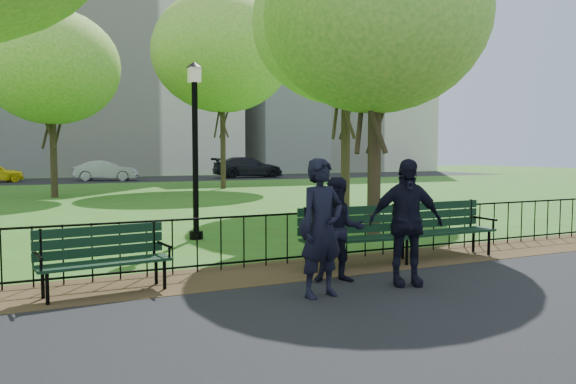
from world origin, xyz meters
name	(u,v)px	position (x,y,z in m)	size (l,w,h in m)	color
ground	(360,289)	(0.00, 0.00, 0.00)	(120.00, 120.00, 0.00)	#3A6019
asphalt_path	(572,372)	(0.00, -3.40, 0.01)	(60.00, 9.20, 0.01)	black
dirt_strip	(311,268)	(0.00, 1.50, 0.01)	(60.00, 1.60, 0.01)	#3D2A18
far_street	(88,180)	(0.00, 35.00, 0.01)	(70.00, 9.00, 0.01)	black
iron_fence	(298,235)	(0.00, 2.00, 0.50)	(24.06, 0.06, 1.00)	black
apartment_mid	(91,9)	(2.00, 48.00, 15.00)	(24.00, 15.00, 30.00)	silver
apartment_east	(322,61)	(26.00, 48.00, 12.00)	(20.00, 15.00, 24.00)	beige
park_bench_main	(339,229)	(0.44, 1.33, 0.67)	(2.11, 0.78, 1.10)	black
park_bench_left_a	(103,252)	(-3.33, 1.30, 0.57)	(1.82, 0.74, 1.00)	black
park_bench_right_a	(443,223)	(2.71, 1.40, 0.63)	(1.96, 0.63, 1.11)	black
lamppost	(195,143)	(-0.80, 5.50, 2.14)	(0.35, 0.35, 3.93)	black
tree_near_e	(376,17)	(3.23, 4.41, 5.08)	(5.25, 5.25, 7.32)	#2D2116
tree_mid_e	(346,24)	(6.10, 10.40, 6.40)	(6.62, 6.62, 9.22)	#2D2116
tree_far_c	(51,67)	(-2.98, 19.60, 5.60)	(5.79, 5.79, 8.07)	#2D2116
tree_far_e	(222,52)	(5.61, 22.21, 7.28)	(7.52, 7.52, 10.48)	#2D2116
person_left	(322,228)	(-0.73, -0.18, 0.94)	(0.67, 0.44, 1.85)	black
person_mid	(339,230)	(-0.08, 0.45, 0.79)	(0.76, 0.40, 1.56)	black
person_right	(406,222)	(0.69, -0.12, 0.93)	(1.08, 0.44, 1.84)	black
sedan_silver	(107,171)	(1.09, 33.63, 0.70)	(1.47, 4.20, 1.38)	#999CA0
sedan_dark	(248,167)	(11.71, 34.00, 0.81)	(2.23, 5.49, 1.59)	black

